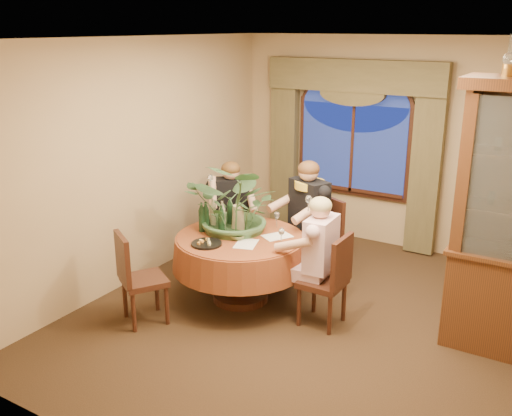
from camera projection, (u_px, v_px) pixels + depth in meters
The scene contains 32 objects.
floor at pixel (312, 319), 5.92m from camera, with size 5.00×5.00×0.00m, color black.
wall_back at pixel (397, 145), 7.53m from camera, with size 4.50×4.50×0.00m, color #A0845F.
ceiling at pixel (321, 38), 5.07m from camera, with size 5.00×5.00×0.00m, color white.
window at pixel (352, 148), 7.80m from camera, with size 1.62×0.10×1.32m, color navy, non-canonical shape.
arched_transom at pixel (355, 91), 7.56m from camera, with size 1.60×0.06×0.44m, color navy, non-canonical shape.
drapery_left at pixel (284, 150), 8.30m from camera, with size 0.38×0.14×2.32m, color #4A4328.
drapery_right at pixel (426, 167), 7.29m from camera, with size 0.38×0.14×2.32m, color #4A4328.
swag_valance at pixel (354, 76), 7.44m from camera, with size 2.45×0.16×0.42m, color #4A4328, non-canonical shape.
dining_table at pixel (240, 268), 6.24m from camera, with size 1.48×1.48×0.75m, color maroon.
oil_lamp_left at pixel (510, 55), 4.70m from camera, with size 0.11×0.11×0.34m, color #A5722D, non-canonical shape.
chair_right at pixel (322, 280), 5.70m from camera, with size 0.42×0.42×0.96m, color black.
chair_back_right at pixel (318, 240), 6.75m from camera, with size 0.42×0.42×0.96m, color black.
chair_back at pixel (229, 227), 7.19m from camera, with size 0.42×0.42×0.96m, color black.
chair_front_left at pixel (144, 278), 5.75m from camera, with size 0.42×0.42×0.96m, color black.
person_pink at pixel (320, 260), 5.72m from camera, with size 0.47×0.43×1.32m, color beige, non-canonical shape.
person_back at pixel (231, 214), 7.05m from camera, with size 0.49×0.44×1.35m, color black, non-canonical shape.
person_scarf at pixel (309, 221), 6.65m from camera, with size 0.52×0.48×1.46m, color black, non-canonical shape.
stoneware_vase at pixel (238, 218), 6.26m from camera, with size 0.15×0.15×0.28m, color #957E5B, non-canonical shape.
centerpiece_plant at pixel (239, 171), 6.09m from camera, with size 1.09×1.21×0.94m, color #3A5D37.
olive_bowl at pixel (237, 237), 6.02m from camera, with size 0.17×0.17×0.05m, color #505F31.
cheese_platter at pixel (207, 244), 5.87m from camera, with size 0.32×0.32×0.02m, color black.
wine_bottle_0 at pixel (221, 220), 6.12m from camera, with size 0.07×0.07×0.33m, color black.
wine_bottle_1 at pixel (230, 211), 6.40m from camera, with size 0.07×0.07×0.33m, color black.
wine_bottle_2 at pixel (213, 213), 6.34m from camera, with size 0.07×0.07×0.33m, color tan.
wine_bottle_3 at pixel (206, 216), 6.24m from camera, with size 0.07×0.07×0.33m, color black.
wine_bottle_4 at pixel (222, 216), 6.26m from camera, with size 0.07×0.07×0.33m, color tan.
wine_bottle_5 at pixel (202, 217), 6.21m from camera, with size 0.07×0.07×0.33m, color black.
tasting_paper_0 at pixel (246, 244), 5.89m from camera, with size 0.21×0.30×0.00m, color white.
tasting_paper_1 at pixel (277, 236), 6.11m from camera, with size 0.21×0.30×0.00m, color white.
wine_glass_person_pink at pixel (281, 236), 5.87m from camera, with size 0.07×0.07×0.18m, color silver, non-canonical shape.
wine_glass_person_back at pixel (235, 214), 6.56m from camera, with size 0.07×0.07×0.18m, color silver, non-canonical shape.
wine_glass_person_scarf at pixel (277, 220), 6.36m from camera, with size 0.07×0.07×0.18m, color silver, non-canonical shape.
Camera 1 is at (2.24, -4.82, 2.91)m, focal length 40.00 mm.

